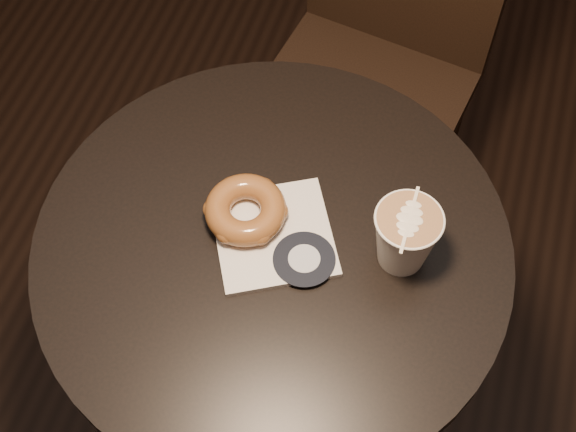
{
  "coord_description": "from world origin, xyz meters",
  "views": [
    {
      "loc": [
        0.19,
        -0.54,
        1.76
      ],
      "look_at": [
        0.01,
        0.03,
        0.79
      ],
      "focal_mm": 50.0,
      "sensor_mm": 36.0,
      "label": 1
    }
  ],
  "objects_px": {
    "cafe_table": "(274,302)",
    "pastry_bag": "(274,235)",
    "doughnut": "(246,210)",
    "chair": "(383,32)",
    "latte_cup": "(405,238)"
  },
  "relations": [
    {
      "from": "cafe_table",
      "to": "pastry_bag",
      "type": "height_order",
      "value": "pastry_bag"
    },
    {
      "from": "pastry_bag",
      "to": "doughnut",
      "type": "height_order",
      "value": "doughnut"
    },
    {
      "from": "cafe_table",
      "to": "pastry_bag",
      "type": "relative_size",
      "value": 4.5
    },
    {
      "from": "cafe_table",
      "to": "doughnut",
      "type": "height_order",
      "value": "doughnut"
    },
    {
      "from": "pastry_bag",
      "to": "cafe_table",
      "type": "bearing_deg",
      "value": -112.16
    },
    {
      "from": "chair",
      "to": "doughnut",
      "type": "distance_m",
      "value": 0.63
    },
    {
      "from": "pastry_bag",
      "to": "latte_cup",
      "type": "relative_size",
      "value": 1.58
    },
    {
      "from": "cafe_table",
      "to": "pastry_bag",
      "type": "distance_m",
      "value": 0.2
    },
    {
      "from": "chair",
      "to": "pastry_bag",
      "type": "bearing_deg",
      "value": -83.75
    },
    {
      "from": "chair",
      "to": "pastry_bag",
      "type": "height_order",
      "value": "chair"
    },
    {
      "from": "cafe_table",
      "to": "pastry_bag",
      "type": "bearing_deg",
      "value": 95.92
    },
    {
      "from": "chair",
      "to": "latte_cup",
      "type": "xyz_separation_m",
      "value": [
        0.15,
        -0.59,
        0.23
      ]
    },
    {
      "from": "chair",
      "to": "pastry_bag",
      "type": "relative_size",
      "value": 6.18
    },
    {
      "from": "doughnut",
      "to": "chair",
      "type": "bearing_deg",
      "value": 82.03
    },
    {
      "from": "cafe_table",
      "to": "chair",
      "type": "distance_m",
      "value": 0.62
    }
  ]
}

